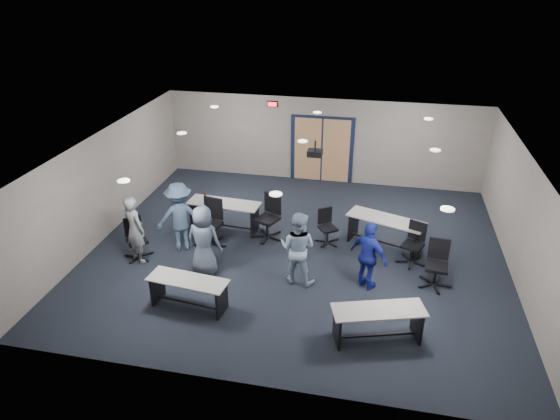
% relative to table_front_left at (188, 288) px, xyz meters
% --- Properties ---
extents(floor, '(10.00, 10.00, 0.00)m').
position_rel_table_front_left_xyz_m(floor, '(1.80, 2.69, -0.46)').
color(floor, black).
rests_on(floor, ground).
extents(back_wall, '(10.00, 0.04, 2.70)m').
position_rel_table_front_left_xyz_m(back_wall, '(1.80, 7.19, 0.89)').
color(back_wall, gray).
rests_on(back_wall, floor).
extents(front_wall, '(10.00, 0.04, 2.70)m').
position_rel_table_front_left_xyz_m(front_wall, '(1.80, -1.81, 0.89)').
color(front_wall, gray).
rests_on(front_wall, floor).
extents(left_wall, '(0.04, 9.00, 2.70)m').
position_rel_table_front_left_xyz_m(left_wall, '(-3.20, 2.69, 0.89)').
color(left_wall, gray).
rests_on(left_wall, floor).
extents(right_wall, '(0.04, 9.00, 2.70)m').
position_rel_table_front_left_xyz_m(right_wall, '(6.80, 2.69, 0.89)').
color(right_wall, gray).
rests_on(right_wall, floor).
extents(ceiling, '(10.00, 9.00, 0.04)m').
position_rel_table_front_left_xyz_m(ceiling, '(1.80, 2.69, 2.24)').
color(ceiling, silver).
rests_on(ceiling, back_wall).
extents(double_door, '(2.00, 0.07, 2.20)m').
position_rel_table_front_left_xyz_m(double_door, '(1.80, 7.15, 0.59)').
color(double_door, '#111833').
rests_on(double_door, back_wall).
extents(exit_sign, '(0.32, 0.07, 0.18)m').
position_rel_table_front_left_xyz_m(exit_sign, '(0.20, 7.13, 1.99)').
color(exit_sign, black).
rests_on(exit_sign, back_wall).
extents(ceiling_projector, '(0.35, 0.32, 0.37)m').
position_rel_table_front_left_xyz_m(ceiling_projector, '(2.10, 3.18, 1.94)').
color(ceiling_projector, black).
rests_on(ceiling_projector, ceiling).
extents(ceiling_can_lights, '(6.24, 5.74, 0.02)m').
position_rel_table_front_left_xyz_m(ceiling_can_lights, '(1.80, 2.94, 2.21)').
color(ceiling_can_lights, white).
rests_on(ceiling_can_lights, ceiling).
extents(table_front_left, '(1.71, 0.74, 0.67)m').
position_rel_table_front_left_xyz_m(table_front_left, '(0.00, 0.00, 0.00)').
color(table_front_left, '#A3A29A').
rests_on(table_front_left, floor).
extents(table_front_right, '(1.82, 1.06, 0.70)m').
position_rel_table_front_left_xyz_m(table_front_right, '(3.83, -0.23, 0.02)').
color(table_front_right, '#A3A29A').
rests_on(table_front_right, floor).
extents(table_back_left, '(1.94, 0.77, 1.06)m').
position_rel_table_front_left_xyz_m(table_back_left, '(-0.30, 3.38, 0.07)').
color(table_back_left, '#A3A29A').
rests_on(table_back_left, floor).
extents(table_back_right, '(2.00, 1.23, 0.90)m').
position_rel_table_front_left_xyz_m(table_back_right, '(3.90, 3.32, 0.07)').
color(table_back_right, '#A3A29A').
rests_on(table_back_right, floor).
extents(chair_back_a, '(0.90, 0.90, 1.21)m').
position_rel_table_front_left_xyz_m(chair_back_a, '(-0.41, 2.50, 0.14)').
color(chair_back_a, black).
rests_on(chair_back_a, floor).
extents(chair_back_b, '(0.96, 0.96, 1.17)m').
position_rel_table_front_left_xyz_m(chair_back_b, '(0.93, 3.14, 0.12)').
color(chair_back_b, black).
rests_on(chair_back_b, floor).
extents(chair_back_c, '(0.80, 0.80, 0.91)m').
position_rel_table_front_left_xyz_m(chair_back_c, '(2.49, 3.18, -0.00)').
color(chair_back_c, black).
rests_on(chair_back_c, floor).
extents(chair_back_d, '(0.84, 0.84, 1.02)m').
position_rel_table_front_left_xyz_m(chair_back_d, '(4.54, 2.66, 0.05)').
color(chair_back_d, black).
rests_on(chair_back_d, floor).
extents(chair_loose_left, '(0.90, 0.90, 1.01)m').
position_rel_table_front_left_xyz_m(chair_loose_left, '(-1.90, 1.56, 0.05)').
color(chair_loose_left, black).
rests_on(chair_loose_left, floor).
extents(chair_loose_right, '(0.74, 0.74, 1.08)m').
position_rel_table_front_left_xyz_m(chair_loose_right, '(5.03, 1.80, 0.08)').
color(chair_loose_right, black).
rests_on(chair_loose_right, floor).
extents(person_gray, '(0.73, 0.64, 1.68)m').
position_rel_table_front_left_xyz_m(person_gray, '(-1.85, 1.45, 0.38)').
color(person_gray, gray).
rests_on(person_gray, floor).
extents(person_plaid, '(0.85, 0.59, 1.66)m').
position_rel_table_front_left_xyz_m(person_plaid, '(-0.11, 1.32, 0.37)').
color(person_plaid, slate).
rests_on(person_plaid, floor).
extents(person_lightblue, '(0.93, 0.79, 1.70)m').
position_rel_table_front_left_xyz_m(person_lightblue, '(2.03, 1.38, 0.39)').
color(person_lightblue, '#9DB4CF').
rests_on(person_lightblue, floor).
extents(person_navy, '(0.98, 0.84, 1.58)m').
position_rel_table_front_left_xyz_m(person_navy, '(3.56, 1.45, 0.33)').
color(person_navy, '#1B2698').
rests_on(person_navy, floor).
extents(person_back, '(1.32, 1.10, 1.77)m').
position_rel_table_front_left_xyz_m(person_back, '(-1.02, 2.19, 0.42)').
color(person_back, '#3E536F').
rests_on(person_back, floor).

